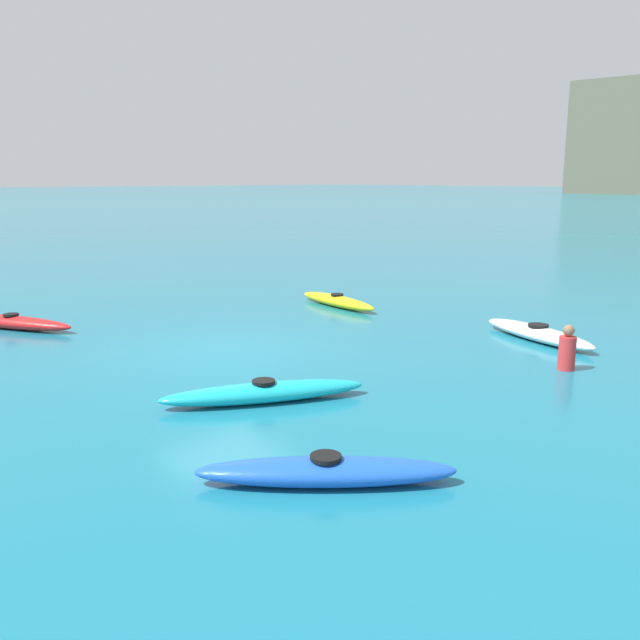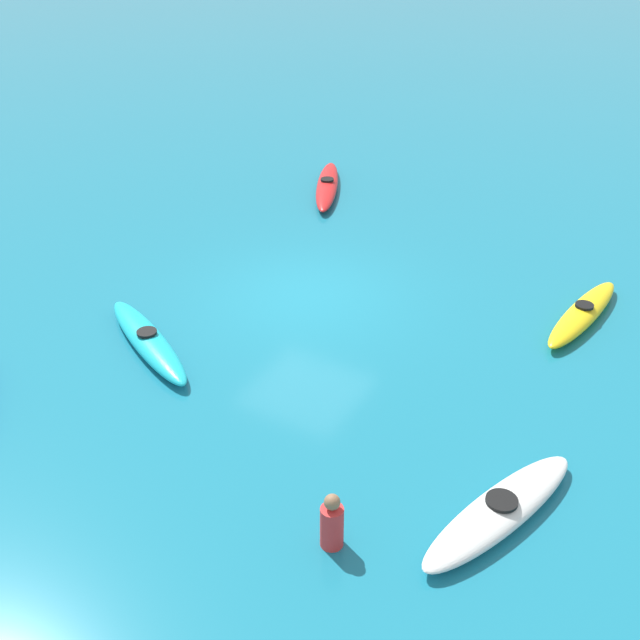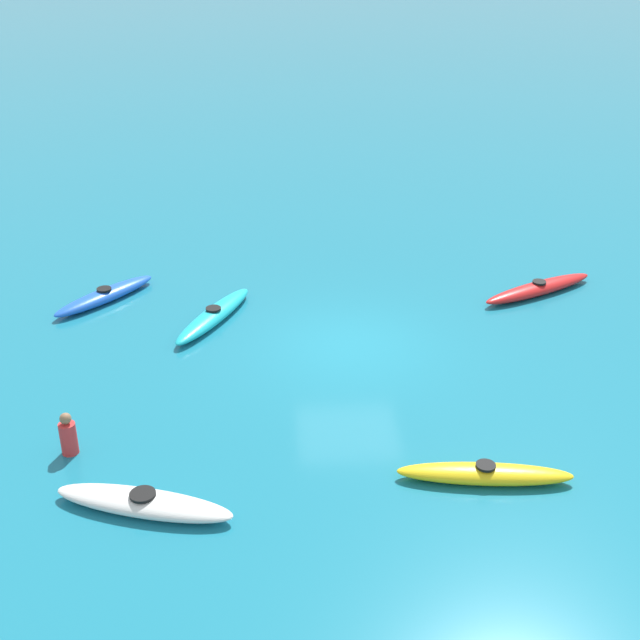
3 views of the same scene
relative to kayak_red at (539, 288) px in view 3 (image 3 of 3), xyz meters
name	(u,v)px [view 3 (image 3 of 3)]	position (x,y,z in m)	size (l,w,h in m)	color
ground_plane	(349,345)	(5.30, 2.53, -0.16)	(600.00, 600.00, 0.00)	#19728C
kayak_red	(539,288)	(0.00, 0.00, 0.00)	(3.46, 2.09, 0.37)	red
kayak_cyan	(214,315)	(8.54, 1.03, 0.00)	(2.11, 3.28, 0.37)	#19B7C6
kayak_white	(144,503)	(9.42, 8.24, 0.00)	(3.29, 1.62, 0.37)	white
kayak_yellow	(485,474)	(3.38, 7.83, 0.00)	(3.23, 0.94, 0.37)	yellow
kayak_blue	(105,296)	(11.43, -0.33, 0.00)	(2.56, 2.72, 0.37)	blue
person_near_shore	(68,436)	(11.02, 6.44, 0.22)	(0.45, 0.45, 0.88)	red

